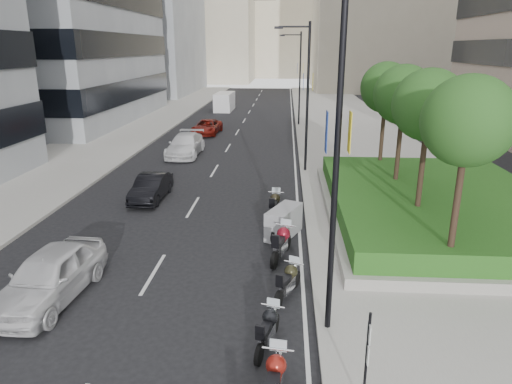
# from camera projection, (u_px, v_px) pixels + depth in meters

# --- Properties ---
(ground) EXTENTS (160.00, 160.00, 0.00)m
(ground) POSITION_uv_depth(u_px,v_px,m) (167.00, 347.00, 12.06)
(ground) COLOR black
(ground) RESTS_ON ground
(sidewalk_right) EXTENTS (10.00, 100.00, 0.15)m
(sidewalk_right) POSITION_uv_depth(u_px,v_px,m) (354.00, 137.00, 40.00)
(sidewalk_right) COLOR #9E9B93
(sidewalk_right) RESTS_ON ground
(sidewalk_left) EXTENTS (8.00, 100.00, 0.15)m
(sidewalk_left) POSITION_uv_depth(u_px,v_px,m) (120.00, 134.00, 41.32)
(sidewalk_left) COLOR #9E9B93
(sidewalk_left) RESTS_ON ground
(lane_edge) EXTENTS (0.12, 100.00, 0.01)m
(lane_edge) POSITION_uv_depth(u_px,v_px,m) (293.00, 137.00, 40.35)
(lane_edge) COLOR silver
(lane_edge) RESTS_ON ground
(lane_centre) EXTENTS (0.12, 100.00, 0.01)m
(lane_centre) POSITION_uv_depth(u_px,v_px,m) (235.00, 136.00, 40.68)
(lane_centre) COLOR silver
(lane_centre) RESTS_ON ground
(building_grey_far) EXTENTS (22.00, 26.00, 30.00)m
(building_grey_far) POSITION_uv_depth(u_px,v_px,m) (125.00, 0.00, 75.59)
(building_grey_far) COLOR gray
(building_grey_far) RESTS_ON ground
(building_cream_left) EXTENTS (26.00, 24.00, 34.00)m
(building_cream_left) POSITION_uv_depth(u_px,v_px,m) (195.00, 4.00, 103.13)
(building_cream_left) COLOR #B7AD93
(building_cream_left) RESTS_ON ground
(building_cream_centre) EXTENTS (30.00, 24.00, 38.00)m
(building_cream_centre) POSITION_uv_depth(u_px,v_px,m) (285.00, 2.00, 120.29)
(building_cream_centre) COLOR #B7AD93
(building_cream_centre) RESTS_ON ground
(planter) EXTENTS (10.00, 14.00, 0.40)m
(planter) POSITION_uv_depth(u_px,v_px,m) (437.00, 213.00, 20.83)
(planter) COLOR #9D9992
(planter) RESTS_ON sidewalk_right
(hedge) EXTENTS (9.40, 13.40, 0.80)m
(hedge) POSITION_uv_depth(u_px,v_px,m) (438.00, 200.00, 20.65)
(hedge) COLOR #224A15
(hedge) RESTS_ON planter
(tree_0) EXTENTS (2.80, 2.80, 6.30)m
(tree_0) POSITION_uv_depth(u_px,v_px,m) (468.00, 122.00, 13.68)
(tree_0) COLOR #332319
(tree_0) RESTS_ON planter
(tree_1) EXTENTS (2.80, 2.80, 6.30)m
(tree_1) POSITION_uv_depth(u_px,v_px,m) (429.00, 106.00, 17.49)
(tree_1) COLOR #332319
(tree_1) RESTS_ON planter
(tree_2) EXTENTS (2.80, 2.80, 6.30)m
(tree_2) POSITION_uv_depth(u_px,v_px,m) (404.00, 95.00, 21.29)
(tree_2) COLOR #332319
(tree_2) RESTS_ON planter
(tree_3) EXTENTS (2.80, 2.80, 6.30)m
(tree_3) POSITION_uv_depth(u_px,v_px,m) (386.00, 88.00, 25.10)
(tree_3) COLOR #332319
(tree_3) RESTS_ON planter
(lamp_post_0) EXTENTS (2.34, 0.45, 9.00)m
(lamp_post_0) POSITION_uv_depth(u_px,v_px,m) (330.00, 154.00, 11.21)
(lamp_post_0) COLOR black
(lamp_post_0) RESTS_ON ground
(lamp_post_1) EXTENTS (2.34, 0.45, 9.00)m
(lamp_post_1) POSITION_uv_depth(u_px,v_px,m) (305.00, 91.00, 27.38)
(lamp_post_1) COLOR black
(lamp_post_1) RESTS_ON ground
(lamp_post_2) EXTENTS (2.34, 0.45, 9.00)m
(lamp_post_2) POSITION_uv_depth(u_px,v_px,m) (298.00, 74.00, 44.50)
(lamp_post_2) COLOR black
(lamp_post_2) RESTS_ON ground
(parking_sign) EXTENTS (0.06, 0.32, 2.50)m
(parking_sign) POSITION_uv_depth(u_px,v_px,m) (367.00, 357.00, 9.41)
(parking_sign) COLOR black
(parking_sign) RESTS_ON ground
(motorcycle_1) EXTENTS (0.73, 2.18, 1.08)m
(motorcycle_1) POSITION_uv_depth(u_px,v_px,m) (274.00, 382.00, 9.96)
(motorcycle_1) COLOR black
(motorcycle_1) RESTS_ON ground
(motorcycle_2) EXTENTS (0.75, 1.93, 0.98)m
(motorcycle_2) POSITION_uv_depth(u_px,v_px,m) (268.00, 329.00, 11.92)
(motorcycle_2) COLOR black
(motorcycle_2) RESTS_ON ground
(motorcycle_3) EXTENTS (0.94, 1.89, 1.00)m
(motorcycle_3) POSITION_uv_depth(u_px,v_px,m) (288.00, 281.00, 14.35)
(motorcycle_3) COLOR black
(motorcycle_3) RESTS_ON ground
(motorcycle_4) EXTENTS (0.91, 2.28, 1.16)m
(motorcycle_4) POSITION_uv_depth(u_px,v_px,m) (282.00, 243.00, 16.92)
(motorcycle_4) COLOR black
(motorcycle_4) RESTS_ON ground
(motorcycle_5) EXTENTS (1.59, 2.22, 1.25)m
(motorcycle_5) POSITION_uv_depth(u_px,v_px,m) (284.00, 222.00, 18.94)
(motorcycle_5) COLOR black
(motorcycle_5) RESTS_ON ground
(motorcycle_6) EXTENTS (0.74, 2.20, 1.10)m
(motorcycle_6) POSITION_uv_depth(u_px,v_px,m) (274.00, 206.00, 21.05)
(motorcycle_6) COLOR black
(motorcycle_6) RESTS_ON ground
(car_a) EXTENTS (2.26, 4.85, 1.60)m
(car_a) POSITION_uv_depth(u_px,v_px,m) (50.00, 276.00, 14.13)
(car_a) COLOR silver
(car_a) RESTS_ON ground
(car_b) EXTENTS (1.40, 3.93, 1.29)m
(car_b) POSITION_uv_depth(u_px,v_px,m) (151.00, 187.00, 23.56)
(car_b) COLOR black
(car_b) RESTS_ON ground
(car_c) EXTENTS (2.19, 5.36, 1.55)m
(car_c) POSITION_uv_depth(u_px,v_px,m) (185.00, 145.00, 33.19)
(car_c) COLOR white
(car_c) RESTS_ON ground
(car_d) EXTENTS (2.45, 4.80, 1.30)m
(car_d) POSITION_uv_depth(u_px,v_px,m) (207.00, 127.00, 41.41)
(car_d) COLOR maroon
(car_d) RESTS_ON ground
(delivery_van) EXTENTS (2.12, 5.23, 2.17)m
(delivery_van) POSITION_uv_depth(u_px,v_px,m) (224.00, 102.00, 56.69)
(delivery_van) COLOR white
(delivery_van) RESTS_ON ground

